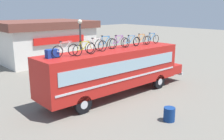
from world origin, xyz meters
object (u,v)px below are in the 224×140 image
rooftop_bicycle_8 (152,39)px  rooftop_bicycle_3 (96,46)px  luggage_bag_1 (52,54)px  street_lamp (80,41)px  rooftop_bicycle_5 (119,42)px  trash_bin (169,114)px  rooftop_bicycle_1 (65,50)px  rooftop_bicycle_2 (84,49)px  rooftop_bicycle_4 (105,44)px  bus (115,68)px  rooftop_bicycle_7 (141,40)px  rooftop_bicycle_6 (131,42)px

rooftop_bicycle_8 → rooftop_bicycle_3: bearing=-178.3°
luggage_bag_1 → street_lamp: street_lamp is taller
rooftop_bicycle_5 → trash_bin: 6.33m
rooftop_bicycle_1 → rooftop_bicycle_2: 1.14m
rooftop_bicycle_2 → rooftop_bicycle_4: bearing=17.8°
bus → rooftop_bicycle_7: bearing=4.3°
rooftop_bicycle_7 → rooftop_bicycle_2: bearing=-174.0°
rooftop_bicycle_2 → trash_bin: (2.12, -4.62, -3.19)m
rooftop_bicycle_7 → luggage_bag_1: bearing=-179.6°
rooftop_bicycle_5 → rooftop_bicycle_8: size_ratio=1.05×
rooftop_bicycle_3 → street_lamp: 5.96m
rooftop_bicycle_6 → rooftop_bicycle_7: rooftop_bicycle_7 is taller
rooftop_bicycle_6 → rooftop_bicycle_8: 2.24m
rooftop_bicycle_1 → rooftop_bicycle_6: rooftop_bicycle_1 is taller
rooftop_bicycle_8 → street_lamp: 6.05m
rooftop_bicycle_6 → street_lamp: size_ratio=0.34×
rooftop_bicycle_3 → trash_bin: bearing=-78.4°
rooftop_bicycle_6 → bus: bearing=-175.8°
trash_bin → street_lamp: size_ratio=0.15×
rooftop_bicycle_1 → trash_bin: rooftop_bicycle_1 is taller
rooftop_bicycle_3 → rooftop_bicycle_7: (4.47, 0.28, -0.02)m
rooftop_bicycle_5 → rooftop_bicycle_7: size_ratio=1.05×
rooftop_bicycle_1 → bus: bearing=1.0°
rooftop_bicycle_4 → rooftop_bicycle_7: (3.40, -0.11, -0.03)m
rooftop_bicycle_7 → rooftop_bicycle_8: rooftop_bicycle_8 is taller
luggage_bag_1 → trash_bin: bearing=-52.8°
rooftop_bicycle_1 → rooftop_bicycle_4: 3.30m
rooftop_bicycle_6 → street_lamp: 5.27m
rooftop_bicycle_4 → street_lamp: (1.44, 5.00, -0.40)m
rooftop_bicycle_8 → trash_bin: bearing=-131.7°
rooftop_bicycle_1 → street_lamp: street_lamp is taller
rooftop_bicycle_6 → rooftop_bicycle_8: size_ratio=1.00×
rooftop_bicycle_2 → trash_bin: bearing=-65.4°
luggage_bag_1 → rooftop_bicycle_1: size_ratio=0.41×
rooftop_bicycle_5 → luggage_bag_1: bearing=-178.4°
rooftop_bicycle_5 → rooftop_bicycle_7: bearing=-2.5°
luggage_bag_1 → street_lamp: 7.49m
rooftop_bicycle_6 → rooftop_bicycle_1: bearing=-178.0°
rooftop_bicycle_2 → rooftop_bicycle_5: 3.45m
rooftop_bicycle_3 → luggage_bag_1: bearing=175.5°
rooftop_bicycle_8 → trash_bin: rooftop_bicycle_8 is taller
rooftop_bicycle_2 → rooftop_bicycle_4: size_ratio=0.93×
rooftop_bicycle_2 → rooftop_bicycle_6: (4.42, 0.50, -0.00)m
rooftop_bicycle_5 → trash_bin: size_ratio=2.34×
rooftop_bicycle_6 → rooftop_bicycle_8: (2.24, -0.03, 0.01)m
rooftop_bicycle_1 → rooftop_bicycle_5: rooftop_bicycle_5 is taller
rooftop_bicycle_2 → rooftop_bicycle_5: bearing=11.5°
rooftop_bicycle_4 → rooftop_bicycle_5: rooftop_bicycle_4 is taller
bus → luggage_bag_1: size_ratio=17.06×
rooftop_bicycle_5 → street_lamp: 5.03m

